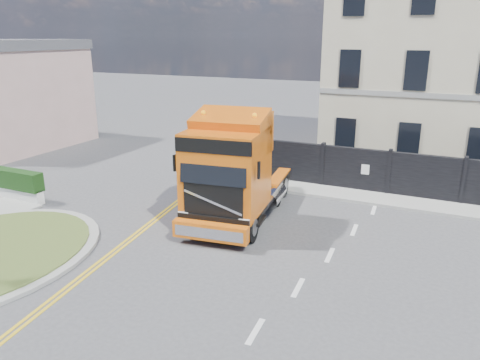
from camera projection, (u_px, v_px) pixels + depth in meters
The scene contains 6 objects.
ground at pixel (213, 261), 14.79m from camera, with size 120.00×120.00×0.00m, color #424244.
seaside_bldg_pink at pixel (2, 98), 29.78m from camera, with size 8.00×8.00×6.00m, color #C59E9A.
hoarding_fence at pixel (451, 181), 19.64m from camera, with size 18.80×0.25×2.00m.
georgian_building at pixel (457, 56), 24.93m from camera, with size 12.30×10.30×12.80m.
pavement_far at pixel (433, 207), 19.36m from camera, with size 20.00×1.60×0.12m, color gray.
truck at pixel (233, 175), 17.36m from camera, with size 3.48×7.29×4.20m.
Camera 1 is at (6.44, -11.74, 6.85)m, focal length 35.00 mm.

